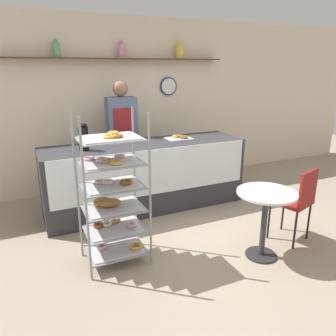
{
  "coord_description": "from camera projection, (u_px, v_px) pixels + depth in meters",
  "views": [
    {
      "loc": [
        -1.54,
        -2.95,
        1.95
      ],
      "look_at": [
        0.0,
        0.41,
        0.8
      ],
      "focal_mm": 35.0,
      "sensor_mm": 36.0,
      "label": 1
    }
  ],
  "objects": [
    {
      "name": "donut_tray_counter",
      "position": [
        179.0,
        137.0,
        4.77
      ],
      "size": [
        0.36,
        0.28,
        0.05
      ],
      "color": "silver",
      "rests_on": "display_counter"
    },
    {
      "name": "back_wall",
      "position": [
        121.0,
        104.0,
        5.31
      ],
      "size": [
        10.0,
        0.3,
        2.7
      ],
      "color": "beige",
      "rests_on": "ground_plane"
    },
    {
      "name": "cafe_table",
      "position": [
        265.0,
        209.0,
        3.36
      ],
      "size": [
        0.61,
        0.61,
        0.74
      ],
      "color": "#262628",
      "rests_on": "ground_plane"
    },
    {
      "name": "cafe_chair",
      "position": [
        299.0,
        198.0,
        3.66
      ],
      "size": [
        0.48,
        0.48,
        0.88
      ],
      "rotation": [
        0.0,
        0.0,
        3.45
      ],
      "color": "black",
      "rests_on": "ground_plane"
    },
    {
      "name": "coffee_carafe",
      "position": [
        83.0,
        137.0,
        4.06
      ],
      "size": [
        0.12,
        0.12,
        0.34
      ],
      "color": "black",
      "rests_on": "display_counter"
    },
    {
      "name": "display_counter",
      "position": [
        146.0,
        176.0,
        4.62
      ],
      "size": [
        2.79,
        0.76,
        0.94
      ],
      "color": "#333338",
      "rests_on": "ground_plane"
    },
    {
      "name": "person_worker",
      "position": [
        122.0,
        134.0,
        4.95
      ],
      "size": [
        0.44,
        0.23,
        1.75
      ],
      "color": "#282833",
      "rests_on": "ground_plane"
    },
    {
      "name": "pastry_rack",
      "position": [
        112.0,
        196.0,
        3.24
      ],
      "size": [
        0.63,
        0.48,
        1.56
      ],
      "color": "gray",
      "rests_on": "ground_plane"
    },
    {
      "name": "ground_plane",
      "position": [
        183.0,
        244.0,
        3.76
      ],
      "size": [
        14.0,
        14.0,
        0.0
      ],
      "primitive_type": "plane",
      "color": "gray"
    }
  ]
}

